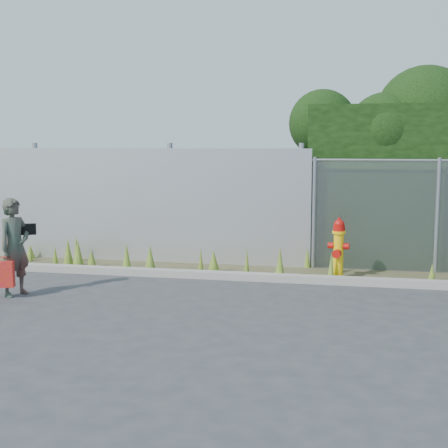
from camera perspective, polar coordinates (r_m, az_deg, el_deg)
ground at (r=8.87m, az=0.11°, el=-7.64°), size 80.00×80.00×0.00m
curb at (r=10.58m, az=2.03°, el=-4.82°), size 16.00×0.22×0.12m
weed_strip at (r=11.18m, az=-1.06°, el=-3.72°), size 16.00×1.23×0.55m
corrugated_fence at (r=12.48m, az=-11.88°, el=1.77°), size 8.50×0.21×2.30m
fire_hydrant at (r=10.68m, az=10.43°, el=-2.33°), size 0.36×0.32×1.06m
woman at (r=9.93m, az=-18.58°, el=-2.01°), size 0.52×0.63×1.49m
red_tote_bag at (r=9.85m, az=-19.65°, el=-4.34°), size 0.35×0.13×0.46m
black_shoulder_bag at (r=10.03m, az=-17.45°, el=-0.45°), size 0.23×0.09×0.17m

